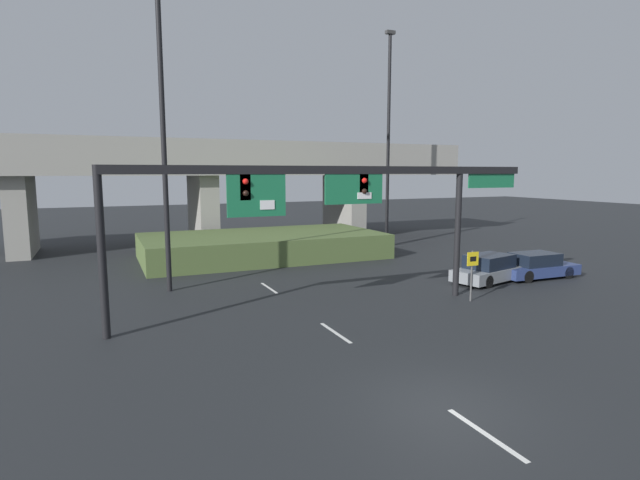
{
  "coord_description": "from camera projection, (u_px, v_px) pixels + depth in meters",
  "views": [
    {
      "loc": [
        -7.38,
        -9.28,
        5.62
      ],
      "look_at": [
        0.0,
        7.37,
        3.14
      ],
      "focal_mm": 28.0,
      "sensor_mm": 36.0,
      "label": 1
    }
  ],
  "objects": [
    {
      "name": "signal_gantry",
      "position": [
        332.0,
        192.0,
        19.75
      ],
      "size": [
        18.18,
        0.44,
        5.86
      ],
      "color": "black",
      "rests_on": "ground"
    },
    {
      "name": "grass_embankment",
      "position": [
        263.0,
        246.0,
        33.01
      ],
      "size": [
        15.41,
        7.89,
        1.58
      ],
      "color": "#4C6033",
      "rests_on": "ground"
    },
    {
      "name": "highway_light_pole_far",
      "position": [
        161.0,
        86.0,
        22.5
      ],
      "size": [
        0.7,
        0.36,
        18.15
      ],
      "color": "black",
      "rests_on": "ground"
    },
    {
      "name": "parked_sedan_near_right",
      "position": [
        490.0,
        269.0,
        25.71
      ],
      "size": [
        4.85,
        2.83,
        1.42
      ],
      "rotation": [
        0.0,
        0.0,
        0.24
      ],
      "color": "gray",
      "rests_on": "ground"
    },
    {
      "name": "speed_limit_sign",
      "position": [
        472.0,
        268.0,
        21.68
      ],
      "size": [
        0.6,
        0.11,
        2.24
      ],
      "color": "#4C4C4C",
      "rests_on": "ground"
    },
    {
      "name": "parked_sedan_mid_right",
      "position": [
        536.0,
        266.0,
        26.65
      ],
      "size": [
        4.55,
        1.89,
        1.36
      ],
      "rotation": [
        0.0,
        0.0,
        -0.03
      ],
      "color": "navy",
      "rests_on": "ground"
    },
    {
      "name": "highway_light_pole_near",
      "position": [
        388.0,
        136.0,
        37.12
      ],
      "size": [
        0.7,
        0.36,
        15.79
      ],
      "color": "black",
      "rests_on": "ground"
    },
    {
      "name": "overpass_bridge",
      "position": [
        202.0,
        173.0,
        38.45
      ],
      "size": [
        43.33,
        7.29,
        7.95
      ],
      "color": "gray",
      "rests_on": "ground"
    },
    {
      "name": "lane_markings",
      "position": [
        269.0,
        288.0,
        24.37
      ],
      "size": [
        0.14,
        32.39,
        0.01
      ],
      "color": "silver",
      "rests_on": "ground"
    },
    {
      "name": "ground_plane",
      "position": [
        443.0,
        405.0,
        12.12
      ],
      "size": [
        160.0,
        160.0,
        0.0
      ],
      "primitive_type": "plane",
      "color": "black"
    }
  ]
}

